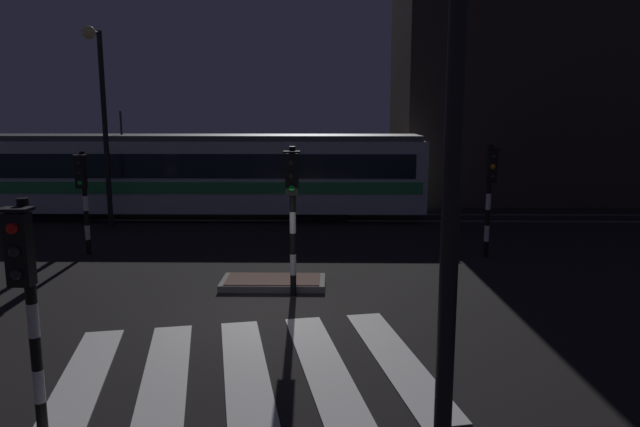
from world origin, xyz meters
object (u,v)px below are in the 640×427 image
Objects in this scene: street_lamp_near_kerb at (463,59)px; tram at (192,173)px; traffic_light_kerb_mid_left at (26,284)px; traffic_light_median_centre at (292,199)px; traffic_light_corner_far_left at (83,187)px; traffic_light_corner_far_right at (490,184)px; street_lamp_trackside_left at (101,104)px.

street_lamp_near_kerb is 18.75m from tram.
traffic_light_kerb_mid_left is 5.75m from street_lamp_near_kerb.
traffic_light_kerb_mid_left is at bearing -84.15° from tram.
tram is at bearing 95.85° from traffic_light_kerb_mid_left.
traffic_light_median_centre is 10.89m from tram.
traffic_light_median_centre is at bearing -65.36° from tram.
traffic_light_median_centre is 0.19× the size of tram.
traffic_light_corner_far_right is (11.61, -0.16, 0.14)m from traffic_light_corner_far_left.
street_lamp_near_kerb is at bearing -18.20° from traffic_light_kerb_mid_left.
tram is at bearing 147.73° from traffic_light_corner_far_right.
traffic_light_corner_far_right is 0.18× the size of tram.
traffic_light_median_centre is 0.49× the size of street_lamp_trackside_left.
street_lamp_near_kerb reaches higher than traffic_light_corner_far_right.
street_lamp_near_kerb is (9.05, -15.08, 0.20)m from street_lamp_trackside_left.
traffic_light_kerb_mid_left is at bearing -70.86° from traffic_light_corner_far_left.
traffic_light_kerb_mid_left is at bearing -72.84° from street_lamp_trackside_left.
street_lamp_trackside_left is (-7.08, 7.61, 2.16)m from traffic_light_median_centre.
street_lamp_trackside_left reaches higher than traffic_light_corner_far_left.
traffic_light_kerb_mid_left reaches higher than traffic_light_corner_far_left.
traffic_light_median_centre is at bearing -47.08° from street_lamp_trackside_left.
traffic_light_median_centre is 6.55m from traffic_light_kerb_mid_left.
traffic_light_corner_far_right is 6.47m from traffic_light_median_centre.
traffic_light_median_centre is at bearing 104.81° from street_lamp_near_kerb.
traffic_light_kerb_mid_left is at bearing -116.50° from traffic_light_median_centre.
traffic_light_kerb_mid_left is (-2.92, -5.86, -0.19)m from traffic_light_median_centre.
street_lamp_near_kerb is at bearing -75.19° from traffic_light_median_centre.
traffic_light_corner_far_right is at bearing -17.70° from street_lamp_trackside_left.
traffic_light_corner_far_right is 11.87m from street_lamp_near_kerb.
traffic_light_corner_far_right is 13.23m from street_lamp_trackside_left.
traffic_light_median_centre is 10.62m from street_lamp_trackside_left.
traffic_light_median_centre reaches higher than traffic_light_corner_far_right.
traffic_light_kerb_mid_left is (3.35, -9.66, 0.06)m from traffic_light_corner_far_left.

